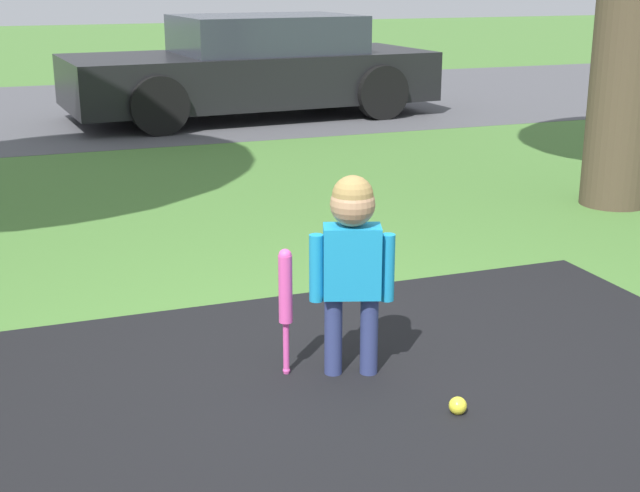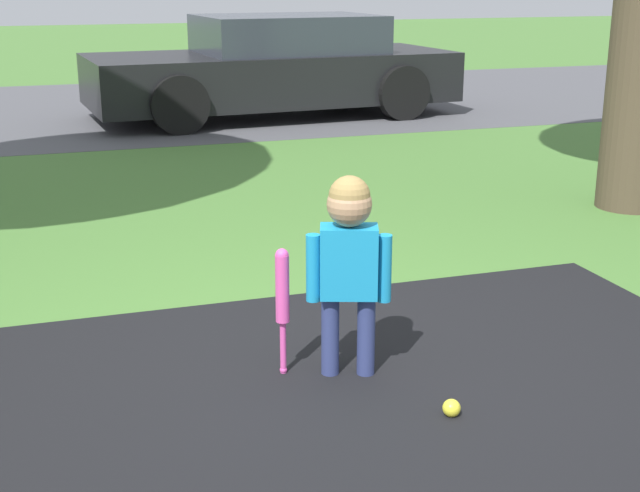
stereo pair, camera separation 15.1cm
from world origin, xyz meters
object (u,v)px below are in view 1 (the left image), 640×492
at_px(child, 352,248).
at_px(parked_car, 253,68).
at_px(baseball_bat, 286,294).
at_px(sports_ball, 458,406).

distance_m(child, parked_car, 7.69).
relative_size(baseball_bat, parked_car, 0.13).
bearing_deg(baseball_bat, parked_car, 74.71).
distance_m(baseball_bat, sports_ball, 0.88).
xyz_separation_m(child, parked_car, (1.75, 7.49, 0.01)).
relative_size(baseball_bat, sports_ball, 7.91).
height_order(sports_ball, parked_car, parked_car).
bearing_deg(child, parked_car, 95.96).
bearing_deg(parked_car, child, 73.04).
bearing_deg(sports_ball, child, 117.32).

